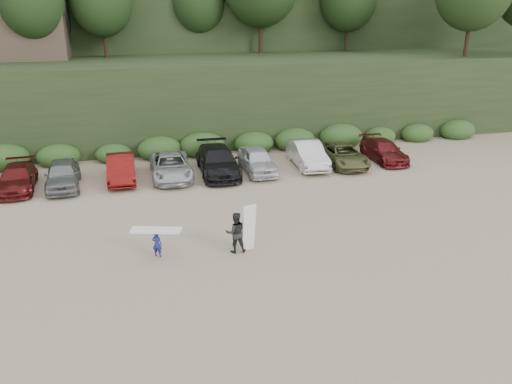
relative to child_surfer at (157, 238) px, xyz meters
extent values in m
plane|color=tan|center=(3.18, 0.07, -0.84)|extent=(120.00, 120.00, 0.00)
cube|color=black|center=(3.18, 22.07, 2.16)|extent=(80.00, 14.00, 6.00)
cube|color=black|center=(3.18, 40.07, 7.16)|extent=(90.00, 30.00, 16.00)
cube|color=#2B491E|center=(2.63, 14.57, -0.24)|extent=(46.20, 2.00, 1.20)
cube|color=brown|center=(-8.82, 24.07, 7.16)|extent=(8.00, 6.00, 4.00)
imported|color=#531313|center=(-7.17, 10.14, -0.16)|extent=(2.16, 4.78, 1.36)
imported|color=slate|center=(-4.70, 9.91, -0.07)|extent=(2.06, 4.62, 1.54)
imported|color=#63100E|center=(-1.47, 10.36, -0.09)|extent=(1.67, 4.61, 1.51)
imported|color=#A7AAAD|center=(1.45, 10.17, -0.13)|extent=(2.38, 5.15, 1.43)
imported|color=black|center=(4.34, 10.22, -0.02)|extent=(2.42, 5.70, 1.64)
imported|color=silver|center=(6.78, 9.94, -0.08)|extent=(1.90, 4.54, 1.54)
imported|color=silver|center=(10.25, 10.36, -0.03)|extent=(2.01, 5.03, 1.63)
imported|color=brown|center=(12.59, 10.04, -0.16)|extent=(2.33, 4.95, 1.37)
imported|color=maroon|center=(15.67, 10.31, -0.17)|extent=(1.90, 4.67, 1.35)
imported|color=navy|center=(0.00, 0.00, -0.28)|extent=(0.49, 0.42, 1.13)
cube|color=silver|center=(0.00, 0.00, 0.36)|extent=(2.15, 1.13, 0.08)
imported|color=black|center=(3.25, -0.36, 0.05)|extent=(0.90, 0.72, 1.78)
cube|color=white|center=(3.81, -0.39, 0.21)|extent=(0.65, 0.46, 2.10)
camera|label=1|loc=(-0.53, -18.99, 8.95)|focal=35.00mm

